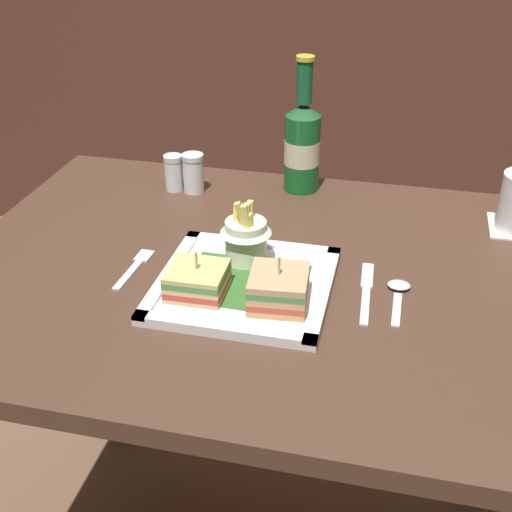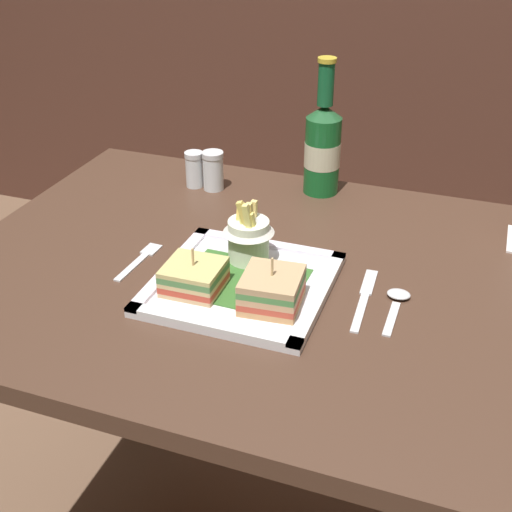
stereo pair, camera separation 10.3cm
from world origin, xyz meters
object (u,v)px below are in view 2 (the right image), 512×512
(sandwich_half_left, at_px, (194,277))
(fork, at_px, (141,259))
(dining_table, at_px, (268,347))
(fries_cup, at_px, (248,234))
(spoon, at_px, (397,300))
(pepper_shaker, at_px, (213,173))
(beer_bottle, at_px, (320,146))
(square_plate, at_px, (242,284))
(salt_shaker, at_px, (194,171))
(knife, at_px, (365,297))
(sandwich_half_right, at_px, (272,290))

(sandwich_half_left, relative_size, fork, 0.68)
(dining_table, distance_m, fries_cup, 0.22)
(spoon, bearing_deg, pepper_shaker, 145.84)
(fries_cup, bearing_deg, sandwich_half_left, -114.77)
(fries_cup, bearing_deg, beer_bottle, 84.65)
(square_plate, distance_m, spoon, 0.23)
(fries_cup, distance_m, spoon, 0.25)
(square_plate, relative_size, fork, 2.09)
(fork, distance_m, salt_shaker, 0.30)
(fries_cup, xyz_separation_m, knife, (0.20, -0.02, -0.06))
(beer_bottle, relative_size, fork, 2.10)
(sandwich_half_left, height_order, knife, sandwich_half_left)
(square_plate, bearing_deg, dining_table, 72.54)
(dining_table, bearing_deg, salt_shaker, 133.93)
(square_plate, bearing_deg, pepper_shaker, 119.81)
(spoon, bearing_deg, sandwich_half_left, -164.51)
(square_plate, height_order, spoon, square_plate)
(dining_table, relative_size, salt_shaker, 14.35)
(sandwich_half_right, distance_m, beer_bottle, 0.43)
(dining_table, height_order, salt_shaker, salt_shaker)
(beer_bottle, relative_size, salt_shaker, 3.65)
(dining_table, relative_size, beer_bottle, 3.93)
(sandwich_half_right, relative_size, fries_cup, 0.85)
(beer_bottle, distance_m, spoon, 0.41)
(square_plate, bearing_deg, sandwich_half_right, -34.01)
(sandwich_half_right, height_order, spoon, sandwich_half_right)
(sandwich_half_left, relative_size, beer_bottle, 0.33)
(beer_bottle, relative_size, spoon, 2.24)
(knife, bearing_deg, beer_bottle, 115.81)
(sandwich_half_right, bearing_deg, square_plate, 145.99)
(sandwich_half_right, relative_size, salt_shaker, 1.31)
(square_plate, distance_m, knife, 0.19)
(dining_table, height_order, spoon, spoon)
(pepper_shaker, bearing_deg, spoon, -34.16)
(beer_bottle, bearing_deg, sandwich_half_left, -100.38)
(dining_table, height_order, fork, fork)
(square_plate, distance_m, salt_shaker, 0.39)
(fork, height_order, spoon, spoon)
(knife, bearing_deg, sandwich_half_right, -147.06)
(knife, bearing_deg, sandwich_half_left, -162.15)
(salt_shaker, bearing_deg, pepper_shaker, 0.00)
(dining_table, relative_size, knife, 6.05)
(sandwich_half_left, bearing_deg, pepper_shaker, 108.66)
(pepper_shaker, bearing_deg, sandwich_half_right, -55.90)
(dining_table, distance_m, sandwich_half_right, 0.22)
(fries_cup, xyz_separation_m, fork, (-0.17, -0.04, -0.06))
(square_plate, xyz_separation_m, knife, (0.18, 0.04, -0.00))
(square_plate, height_order, salt_shaker, salt_shaker)
(knife, bearing_deg, dining_table, 169.92)
(sandwich_half_left, height_order, fries_cup, fries_cup)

